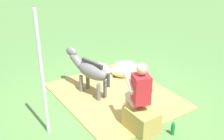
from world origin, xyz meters
TOP-DOWN VIEW (x-y plane):
  - ground_plane at (0.00, 0.00)m, footprint 24.00×24.00m
  - hay_patch at (0.04, -0.20)m, footprint 2.75×2.25m
  - hay_bale at (-1.21, 0.10)m, footprint 0.62×0.43m
  - person_seated at (-1.06, 0.06)m, footprint 0.72×0.56m
  - pony_standing at (0.45, 0.20)m, footprint 1.33×0.51m
  - pony_lying at (0.68, -0.90)m, footprint 0.87×1.30m
  - soda_bottle at (-1.63, -0.29)m, footprint 0.07×0.07m
  - tent_pole_left at (-0.32, 1.52)m, footprint 0.06×0.06m

SIDE VIEW (x-z plane):
  - ground_plane at x=0.00m, z-range 0.00..0.00m
  - hay_patch at x=0.04m, z-range 0.00..0.02m
  - soda_bottle at x=-1.63m, z-range 0.00..0.27m
  - pony_lying at x=0.68m, z-range -0.02..0.40m
  - hay_bale at x=-1.21m, z-range 0.00..0.43m
  - pony_standing at x=0.45m, z-range 0.10..1.04m
  - person_seated at x=-1.06m, z-range 0.06..1.38m
  - tent_pole_left at x=-0.32m, z-range 0.00..2.25m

